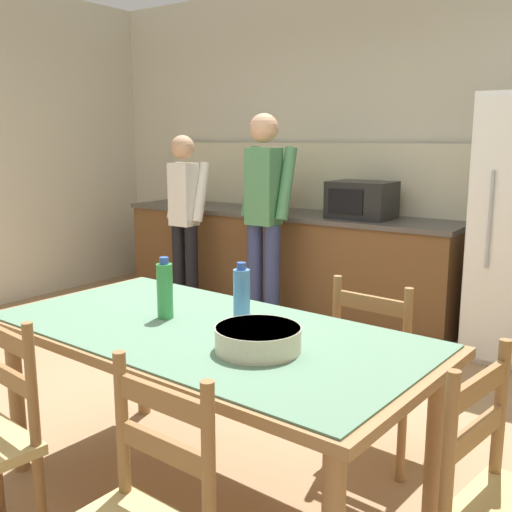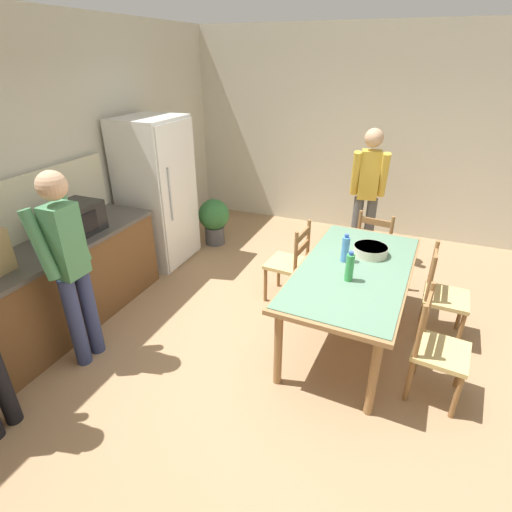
{
  "view_description": "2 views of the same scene",
  "coord_description": "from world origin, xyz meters",
  "px_view_note": "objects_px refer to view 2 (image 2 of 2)",
  "views": [
    {
      "loc": [
        1.89,
        -2.26,
        1.54
      ],
      "look_at": [
        0.08,
        0.32,
        0.92
      ],
      "focal_mm": 42.0,
      "sensor_mm": 36.0,
      "label": 1
    },
    {
      "loc": [
        -2.89,
        -0.81,
        2.49
      ],
      "look_at": [
        -0.23,
        0.27,
        1.03
      ],
      "focal_mm": 28.0,
      "sensor_mm": 36.0,
      "label": 2
    }
  ],
  "objects_px": {
    "dining_table": "(353,276)",
    "serving_bowl": "(371,250)",
    "refrigerator": "(157,193)",
    "person_at_counter": "(69,262)",
    "person_by_table": "(367,190)",
    "bottle_near_centre": "(350,267)",
    "potted_plant": "(214,219)",
    "chair_side_far_right": "(290,263)",
    "bottle_off_centre": "(345,249)",
    "chair_side_near_right": "(442,296)",
    "chair_side_near_left": "(436,349)",
    "chair_head_end": "(375,247)",
    "microwave": "(74,219)"
  },
  "relations": [
    {
      "from": "bottle_near_centre",
      "to": "person_at_counter",
      "type": "distance_m",
      "value": 2.32
    },
    {
      "from": "serving_bowl",
      "to": "person_at_counter",
      "type": "relative_size",
      "value": 0.18
    },
    {
      "from": "refrigerator",
      "to": "person_by_table",
      "type": "distance_m",
      "value": 2.67
    },
    {
      "from": "dining_table",
      "to": "serving_bowl",
      "type": "relative_size",
      "value": 6.09
    },
    {
      "from": "refrigerator",
      "to": "person_at_counter",
      "type": "height_order",
      "value": "refrigerator"
    },
    {
      "from": "refrigerator",
      "to": "person_at_counter",
      "type": "relative_size",
      "value": 1.06
    },
    {
      "from": "chair_side_far_right",
      "to": "chair_side_near_left",
      "type": "height_order",
      "value": "same"
    },
    {
      "from": "chair_side_near_right",
      "to": "chair_head_end",
      "type": "height_order",
      "value": "same"
    },
    {
      "from": "dining_table",
      "to": "chair_side_far_right",
      "type": "height_order",
      "value": "chair_side_far_right"
    },
    {
      "from": "chair_side_far_right",
      "to": "potted_plant",
      "type": "xyz_separation_m",
      "value": [
        1.0,
        1.46,
        -0.06
      ]
    },
    {
      "from": "chair_side_near_right",
      "to": "serving_bowl",
      "type": "bearing_deg",
      "value": 97.44
    },
    {
      "from": "person_by_table",
      "to": "chair_side_near_left",
      "type": "bearing_deg",
      "value": 13.76
    },
    {
      "from": "microwave",
      "to": "person_by_table",
      "type": "distance_m",
      "value": 3.42
    },
    {
      "from": "person_at_counter",
      "to": "potted_plant",
      "type": "relative_size",
      "value": 2.6
    },
    {
      "from": "microwave",
      "to": "person_by_table",
      "type": "height_order",
      "value": "person_by_table"
    },
    {
      "from": "bottle_near_centre",
      "to": "bottle_off_centre",
      "type": "height_order",
      "value": "same"
    },
    {
      "from": "bottle_near_centre",
      "to": "chair_head_end",
      "type": "distance_m",
      "value": 1.55
    },
    {
      "from": "dining_table",
      "to": "chair_side_near_right",
      "type": "distance_m",
      "value": 0.92
    },
    {
      "from": "dining_table",
      "to": "person_by_table",
      "type": "xyz_separation_m",
      "value": [
        1.79,
        0.16,
        0.27
      ]
    },
    {
      "from": "bottle_near_centre",
      "to": "chair_side_near_left",
      "type": "xyz_separation_m",
      "value": [
        -0.23,
        -0.76,
        -0.45
      ]
    },
    {
      "from": "refrigerator",
      "to": "bottle_near_centre",
      "type": "xyz_separation_m",
      "value": [
        -1.02,
        -2.62,
        -0.03
      ]
    },
    {
      "from": "person_at_counter",
      "to": "person_by_table",
      "type": "relative_size",
      "value": 1.01
    },
    {
      "from": "refrigerator",
      "to": "chair_side_near_right",
      "type": "bearing_deg",
      "value": -96.7
    },
    {
      "from": "bottle_off_centre",
      "to": "chair_side_far_right",
      "type": "relative_size",
      "value": 0.3
    },
    {
      "from": "chair_side_near_left",
      "to": "chair_head_end",
      "type": "distance_m",
      "value": 1.84
    },
    {
      "from": "chair_side_far_right",
      "to": "person_at_counter",
      "type": "xyz_separation_m",
      "value": [
        -1.63,
        1.39,
        0.53
      ]
    },
    {
      "from": "dining_table",
      "to": "bottle_off_centre",
      "type": "relative_size",
      "value": 7.22
    },
    {
      "from": "dining_table",
      "to": "bottle_near_centre",
      "type": "distance_m",
      "value": 0.31
    },
    {
      "from": "serving_bowl",
      "to": "chair_side_near_right",
      "type": "xyz_separation_m",
      "value": [
        0.06,
        -0.7,
        -0.38
      ]
    },
    {
      "from": "chair_side_far_right",
      "to": "chair_head_end",
      "type": "distance_m",
      "value": 1.12
    },
    {
      "from": "bottle_near_centre",
      "to": "person_at_counter",
      "type": "relative_size",
      "value": 0.16
    },
    {
      "from": "person_at_counter",
      "to": "bottle_near_centre",
      "type": "bearing_deg",
      "value": -156.42
    },
    {
      "from": "chair_side_far_right",
      "to": "chair_side_near_left",
      "type": "distance_m",
      "value": 1.76
    },
    {
      "from": "chair_side_near_right",
      "to": "person_at_counter",
      "type": "height_order",
      "value": "person_at_counter"
    },
    {
      "from": "chair_side_near_left",
      "to": "chair_head_end",
      "type": "xyz_separation_m",
      "value": [
        1.71,
        0.68,
        0.0
      ]
    },
    {
      "from": "bottle_near_centre",
      "to": "bottle_off_centre",
      "type": "xyz_separation_m",
      "value": [
        0.34,
        0.1,
        0.0
      ]
    },
    {
      "from": "dining_table",
      "to": "chair_side_near_left",
      "type": "bearing_deg",
      "value": -122.0
    },
    {
      "from": "dining_table",
      "to": "bottle_near_centre",
      "type": "bearing_deg",
      "value": 176.79
    },
    {
      "from": "serving_bowl",
      "to": "chair_side_near_left",
      "type": "distance_m",
      "value": 1.1
    },
    {
      "from": "microwave",
      "to": "person_at_counter",
      "type": "bearing_deg",
      "value": -139.38
    },
    {
      "from": "chair_side_far_right",
      "to": "chair_head_end",
      "type": "bearing_deg",
      "value": 138.27
    },
    {
      "from": "chair_side_near_right",
      "to": "person_by_table",
      "type": "xyz_separation_m",
      "value": [
        1.41,
        0.96,
        0.52
      ]
    },
    {
      "from": "refrigerator",
      "to": "serving_bowl",
      "type": "xyz_separation_m",
      "value": [
        -0.46,
        -2.72,
        -0.1
      ]
    },
    {
      "from": "microwave",
      "to": "chair_side_near_right",
      "type": "bearing_deg",
      "value": -74.73
    },
    {
      "from": "potted_plant",
      "to": "microwave",
      "type": "bearing_deg",
      "value": 167.55
    },
    {
      "from": "potted_plant",
      "to": "chair_side_far_right",
      "type": "bearing_deg",
      "value": -124.45
    },
    {
      "from": "bottle_off_centre",
      "to": "chair_head_end",
      "type": "relative_size",
      "value": 0.3
    },
    {
      "from": "bottle_near_centre",
      "to": "person_by_table",
      "type": "height_order",
      "value": "person_by_table"
    },
    {
      "from": "dining_table",
      "to": "potted_plant",
      "type": "bearing_deg",
      "value": 56.33
    },
    {
      "from": "chair_side_near_left",
      "to": "chair_head_end",
      "type": "height_order",
      "value": "same"
    }
  ]
}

